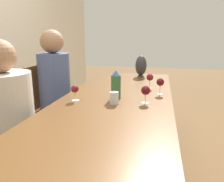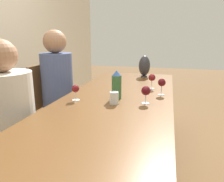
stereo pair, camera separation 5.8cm
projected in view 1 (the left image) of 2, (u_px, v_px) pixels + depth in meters
The scene contains 13 objects.
ground_plane at pixel (115, 177), 1.95m from camera, with size 14.00×14.00×0.00m, color brown.
dining_table at pixel (115, 107), 1.79m from camera, with size 2.59×0.91×0.72m.
water_bottle at pixel (116, 85), 1.78m from camera, with size 0.08×0.08×0.23m.
water_tumbler at pixel (114, 98), 1.65m from camera, with size 0.07×0.07×0.09m.
vase at pixel (141, 66), 2.73m from camera, with size 0.14×0.14×0.26m.
wine_glass_0 at pixel (146, 91), 1.66m from camera, with size 0.07×0.07×0.14m.
wine_glass_1 at pixel (160, 83), 1.90m from camera, with size 0.07×0.07×0.14m.
wine_glass_2 at pixel (75, 90), 1.72m from camera, with size 0.06×0.06×0.13m.
wine_glass_3 at pixel (150, 78), 2.12m from camera, with size 0.07×0.07×0.14m.
chair_near at pixel (1, 136), 1.61m from camera, with size 0.44×0.44×0.93m.
chair_far at pixel (50, 105), 2.32m from camera, with size 0.44×0.44×0.93m.
person_near at pixel (9, 120), 1.56m from camera, with size 0.38×0.38×1.21m.
person_far at pixel (56, 88), 2.25m from camera, with size 0.32×0.32×1.28m.
Camera 1 is at (-1.67, -0.34, 1.23)m, focal length 35.00 mm.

